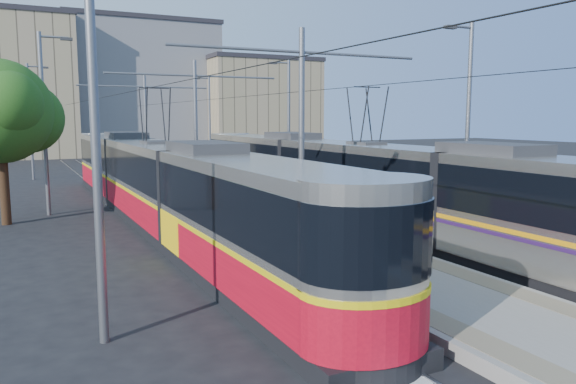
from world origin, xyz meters
TOP-DOWN VIEW (x-y plane):
  - ground at (0.00, 0.00)m, footprint 160.00×160.00m
  - platform at (0.00, 17.00)m, footprint 4.00×50.00m
  - tactile_strip_left at (-1.45, 17.00)m, footprint 0.70×50.00m
  - tactile_strip_right at (1.45, 17.00)m, footprint 0.70×50.00m
  - rails at (0.00, 17.00)m, footprint 8.71×70.00m
  - tram_left at (-3.60, 13.79)m, footprint 2.43×31.80m
  - tram_right at (3.60, 9.38)m, footprint 2.43×32.06m
  - catenary at (0.00, 14.15)m, footprint 9.20×70.00m
  - street_lamps at (-0.00, 21.00)m, footprint 15.18×38.22m
  - shelter at (1.13, 15.19)m, footprint 0.80×1.04m
  - tree at (-8.93, 16.52)m, footprint 4.58×4.23m
  - building_centre at (6.00, 64.00)m, footprint 18.36×14.28m
  - building_right at (20.00, 58.00)m, footprint 14.28×10.20m

SIDE VIEW (x-z plane):
  - ground at x=0.00m, z-range 0.00..0.00m
  - rails at x=0.00m, z-range 0.00..0.03m
  - platform at x=0.00m, z-range 0.00..0.30m
  - tactile_strip_left at x=-1.45m, z-range 0.30..0.31m
  - tactile_strip_right at x=1.45m, z-range 0.30..0.31m
  - shelter at x=1.13m, z-range 0.35..2.38m
  - tram_left at x=-3.60m, z-range -1.04..4.46m
  - tram_right at x=3.60m, z-range -0.89..4.61m
  - street_lamps at x=0.00m, z-range 0.18..8.18m
  - tree at x=-8.93m, z-range 1.17..7.82m
  - catenary at x=0.00m, z-range 1.02..8.02m
  - building_right at x=20.00m, z-range 0.01..11.77m
  - building_centre at x=6.00m, z-range 0.01..16.01m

